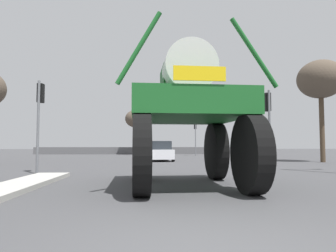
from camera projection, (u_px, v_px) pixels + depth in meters
The scene contains 9 objects.
ground_plane at pixel (161, 162), 21.55m from camera, with size 120.00×120.00×0.00m, color #424244.
oversize_sprayer at pixel (186, 116), 9.37m from camera, with size 4.15×5.66×4.59m.
sedan_ahead at pixel (159, 151), 23.59m from camera, with size 2.24×4.27×1.52m.
traffic_signal_near_left at pixel (40, 106), 13.38m from camera, with size 0.24×0.54×4.06m.
traffic_signal_near_right at pixel (268, 113), 13.91m from camera, with size 0.24×0.54×3.73m.
traffic_signal_far_left at pixel (195, 130), 33.32m from camera, with size 0.24×0.55×3.89m.
bare_tree_right at pixel (321, 80), 21.89m from camera, with size 3.25×3.25×7.35m.
bare_tree_far_center at pixel (135, 119), 37.08m from camera, with size 2.49×2.49×5.44m.
roadside_barrier at pixel (157, 151), 39.06m from camera, with size 31.16×0.24×0.90m, color #59595B.
Camera 1 is at (-0.68, -3.66, 1.28)m, focal length 32.51 mm.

